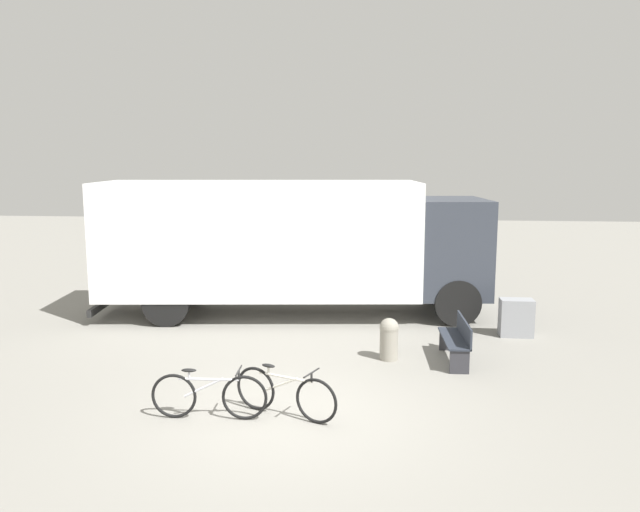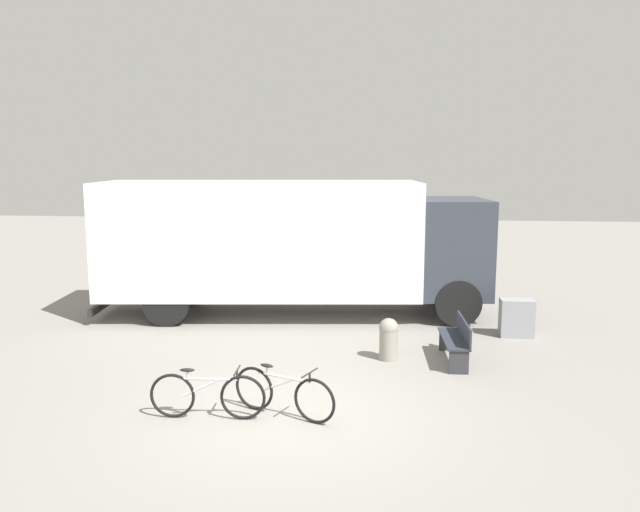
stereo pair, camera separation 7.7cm
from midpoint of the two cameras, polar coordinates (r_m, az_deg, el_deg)
name	(u,v)px [view 1 (the left image)]	position (r m, az deg, el deg)	size (l,w,h in m)	color
ground_plane	(287,418)	(9.38, -3.30, -14.55)	(60.00, 60.00, 0.00)	gray
delivery_truck	(289,241)	(14.81, -3.00, 1.41)	(9.29, 3.21, 3.19)	white
park_bench	(457,339)	(11.88, 12.27, -7.38)	(0.46, 1.48, 0.80)	#282D38
bicycle_near	(209,395)	(9.35, -10.37, -12.42)	(1.70, 0.44, 0.75)	black
bicycle_middle	(285,393)	(9.30, -3.47, -12.39)	(1.59, 0.72, 0.75)	black
bollard_near_bench	(389,337)	(11.80, 6.14, -7.40)	(0.36, 0.36, 0.79)	gray
utility_box	(516,318)	(13.86, 17.35, -5.40)	(0.69, 0.40, 0.80)	gray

